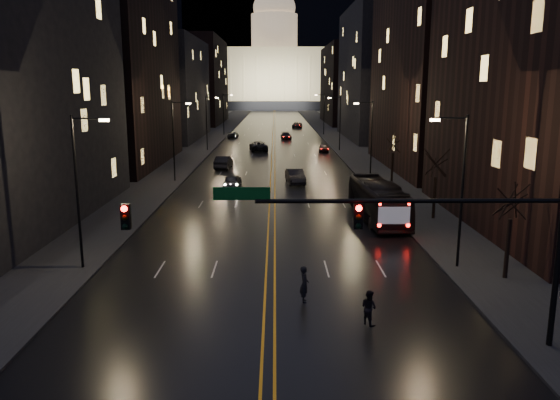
{
  "coord_description": "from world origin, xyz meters",
  "views": [
    {
      "loc": [
        0.28,
        -20.56,
        10.53
      ],
      "look_at": [
        0.57,
        11.79,
        3.79
      ],
      "focal_mm": 35.0,
      "sensor_mm": 36.0,
      "label": 1
    }
  ],
  "objects_px": {
    "traffic_signal": "(419,228)",
    "bus": "(378,201)",
    "oncoming_car_a": "(232,181)",
    "pedestrian_a": "(304,284)",
    "oncoming_car_b": "(224,162)",
    "pedestrian_b": "(369,307)",
    "receding_car_a": "(295,176)"
  },
  "relations": [
    {
      "from": "pedestrian_b",
      "to": "receding_car_a",
      "type": "bearing_deg",
      "value": -34.73
    },
    {
      "from": "oncoming_car_a",
      "to": "pedestrian_a",
      "type": "height_order",
      "value": "pedestrian_a"
    },
    {
      "from": "traffic_signal",
      "to": "oncoming_car_b",
      "type": "distance_m",
      "value": 51.85
    },
    {
      "from": "pedestrian_a",
      "to": "pedestrian_b",
      "type": "distance_m",
      "value": 3.81
    },
    {
      "from": "oncoming_car_b",
      "to": "pedestrian_a",
      "type": "xyz_separation_m",
      "value": [
        8.15,
        -45.18,
        0.09
      ]
    },
    {
      "from": "receding_car_a",
      "to": "pedestrian_b",
      "type": "height_order",
      "value": "pedestrian_b"
    },
    {
      "from": "bus",
      "to": "oncoming_car_a",
      "type": "height_order",
      "value": "bus"
    },
    {
      "from": "pedestrian_a",
      "to": "pedestrian_b",
      "type": "relative_size",
      "value": 1.15
    },
    {
      "from": "traffic_signal",
      "to": "bus",
      "type": "bearing_deg",
      "value": 83.28
    },
    {
      "from": "traffic_signal",
      "to": "pedestrian_b",
      "type": "xyz_separation_m",
      "value": [
        -1.42,
        2.38,
        -4.29
      ]
    },
    {
      "from": "bus",
      "to": "pedestrian_a",
      "type": "distance_m",
      "value": 18.32
    },
    {
      "from": "bus",
      "to": "pedestrian_a",
      "type": "xyz_separation_m",
      "value": [
        -6.78,
        -17.01,
        -0.63
      ]
    },
    {
      "from": "oncoming_car_b",
      "to": "pedestrian_b",
      "type": "xyz_separation_m",
      "value": [
        10.92,
        -47.8,
        -0.03
      ]
    },
    {
      "from": "oncoming_car_a",
      "to": "receding_car_a",
      "type": "xyz_separation_m",
      "value": [
        6.77,
        2.3,
        0.07
      ]
    },
    {
      "from": "bus",
      "to": "receding_car_a",
      "type": "xyz_separation_m",
      "value": [
        -6.0,
        16.81,
        -0.76
      ]
    },
    {
      "from": "oncoming_car_a",
      "to": "oncoming_car_b",
      "type": "height_order",
      "value": "oncoming_car_b"
    },
    {
      "from": "traffic_signal",
      "to": "receding_car_a",
      "type": "bearing_deg",
      "value": 95.02
    },
    {
      "from": "traffic_signal",
      "to": "bus",
      "type": "distance_m",
      "value": 22.44
    },
    {
      "from": "traffic_signal",
      "to": "receding_car_a",
      "type": "relative_size",
      "value": 3.52
    },
    {
      "from": "traffic_signal",
      "to": "pedestrian_a",
      "type": "distance_m",
      "value": 7.74
    },
    {
      "from": "bus",
      "to": "oncoming_car_a",
      "type": "bearing_deg",
      "value": 128.14
    },
    {
      "from": "oncoming_car_a",
      "to": "oncoming_car_b",
      "type": "distance_m",
      "value": 13.83
    },
    {
      "from": "oncoming_car_b",
      "to": "receding_car_a",
      "type": "height_order",
      "value": "oncoming_car_b"
    },
    {
      "from": "bus",
      "to": "oncoming_car_b",
      "type": "xyz_separation_m",
      "value": [
        -14.93,
        28.17,
        -0.72
      ]
    },
    {
      "from": "receding_car_a",
      "to": "pedestrian_b",
      "type": "distance_m",
      "value": 36.49
    },
    {
      "from": "traffic_signal",
      "to": "oncoming_car_b",
      "type": "bearing_deg",
      "value": 103.81
    },
    {
      "from": "oncoming_car_a",
      "to": "oncoming_car_b",
      "type": "bearing_deg",
      "value": -79.46
    },
    {
      "from": "bus",
      "to": "traffic_signal",
      "type": "bearing_deg",
      "value": -99.92
    },
    {
      "from": "receding_car_a",
      "to": "pedestrian_a",
      "type": "distance_m",
      "value": 33.82
    },
    {
      "from": "bus",
      "to": "oncoming_car_a",
      "type": "relative_size",
      "value": 2.61
    },
    {
      "from": "pedestrian_b",
      "to": "oncoming_car_a",
      "type": "bearing_deg",
      "value": -23.47
    },
    {
      "from": "receding_car_a",
      "to": "pedestrian_a",
      "type": "bearing_deg",
      "value": -97.57
    }
  ]
}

